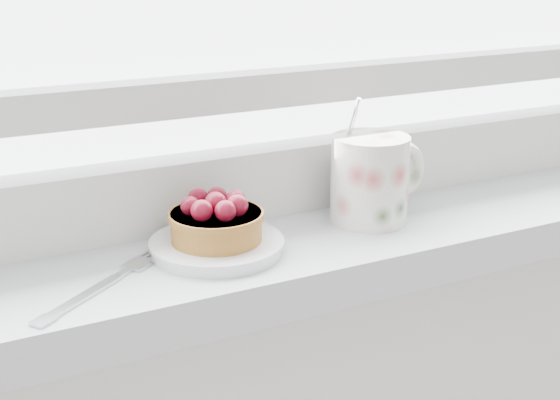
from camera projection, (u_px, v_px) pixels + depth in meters
saucer at (217, 246)px, 0.71m from camera, size 0.12×0.12×0.01m
raspberry_tart at (216, 220)px, 0.71m from camera, size 0.09×0.09×0.05m
floral_mug at (372, 177)px, 0.78m from camera, size 0.12×0.09×0.13m
fork at (106, 283)px, 0.65m from camera, size 0.15×0.11×0.00m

